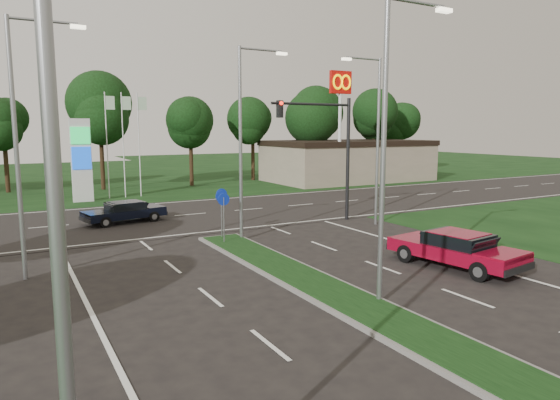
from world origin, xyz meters
TOP-DOWN VIEW (x-y plane):
  - verge_far at (0.00, 55.00)m, footprint 160.00×50.00m
  - cross_road at (0.00, 24.00)m, footprint 160.00×12.00m
  - median_kerb at (0.00, 4.00)m, footprint 2.00×26.00m
  - commercial_building at (22.00, 36.00)m, footprint 16.00×9.00m
  - streetlight_median_near at (1.00, 6.00)m, footprint 2.53×0.22m
  - streetlight_median_far at (1.00, 16.00)m, footprint 2.53×0.22m
  - streetlight_left_near at (-8.30, 0.00)m, footprint 2.53×0.22m
  - streetlight_left_far at (-8.30, 14.00)m, footprint 2.53×0.22m
  - streetlight_right_far at (8.80, 16.00)m, footprint 2.53×0.22m
  - traffic_signal at (7.19, 18.00)m, footprint 5.10×0.42m
  - median_signs at (0.00, 16.40)m, footprint 1.16×1.76m
  - gas_pylon at (-3.79, 33.05)m, footprint 5.80×1.26m
  - mcdonalds_sign at (18.00, 31.97)m, footprint 2.20×0.47m
  - treeline_far at (0.10, 39.93)m, footprint 6.00×6.00m
  - red_sedan at (6.00, 7.71)m, footprint 2.73×5.23m
  - navy_sedan at (-3.12, 23.25)m, footprint 4.62×2.56m

SIDE VIEW (x-z plane):
  - verge_far at x=0.00m, z-range -0.01..0.01m
  - cross_road at x=0.00m, z-range -0.01..0.01m
  - median_kerb at x=0.00m, z-range 0.00..0.12m
  - navy_sedan at x=-3.12m, z-range 0.04..1.24m
  - red_sedan at x=6.00m, z-range 0.05..1.42m
  - median_signs at x=0.00m, z-range 0.52..2.90m
  - commercial_building at x=22.00m, z-range 0.00..4.00m
  - gas_pylon at x=-3.79m, z-range -0.80..7.20m
  - traffic_signal at x=7.19m, z-range 1.15..8.15m
  - streetlight_median_near at x=1.00m, z-range 0.58..9.58m
  - streetlight_median_far at x=1.00m, z-range 0.58..9.58m
  - streetlight_left_near at x=-8.30m, z-range 0.58..9.58m
  - streetlight_left_far at x=-8.30m, z-range 0.58..9.58m
  - streetlight_right_far at x=8.80m, z-range 0.58..9.58m
  - treeline_far at x=0.10m, z-range 1.88..11.78m
  - mcdonalds_sign at x=18.00m, z-range 2.79..13.19m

